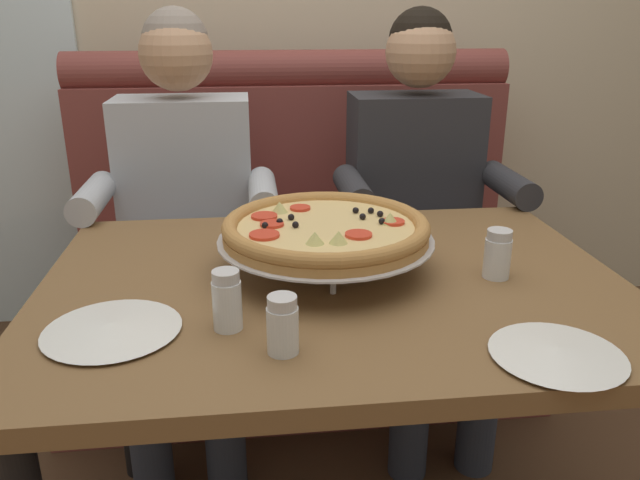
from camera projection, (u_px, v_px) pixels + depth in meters
name	position (u px, v px, depth m)	size (l,w,h in m)	color
booth_bench	(299.00, 266.00, 2.24)	(1.59, 0.78, 1.13)	brown
dining_table	(333.00, 319.00, 1.31)	(1.18, 0.87, 0.74)	brown
diner_left	(185.00, 209.00, 1.84)	(0.54, 0.64, 1.27)	#2D3342
diner_right	(420.00, 201.00, 1.92)	(0.54, 0.64, 1.27)	#2D3342
pizza	(326.00, 230.00, 1.28)	(0.45, 0.45, 0.12)	silver
shaker_parmesan	(227.00, 304.00, 1.06)	(0.05, 0.05, 0.11)	white
shaker_oregano	(283.00, 329.00, 0.98)	(0.05, 0.05, 0.10)	white
shaker_pepper_flakes	(497.00, 257.00, 1.27)	(0.05, 0.05, 0.10)	white
plate_near_left	(557.00, 351.00, 0.98)	(0.21, 0.21, 0.02)	white
plate_near_right	(112.00, 327.00, 1.06)	(0.23, 0.23, 0.02)	white
patio_chair	(28.00, 171.00, 3.06)	(0.42, 0.43, 0.86)	black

